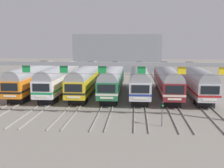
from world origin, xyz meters
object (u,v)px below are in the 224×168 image
(commuter_train_stainless, at_px, (195,80))
(yard_signal_mast, at_px, (162,109))
(commuter_train_silver, at_px, (139,79))
(commuter_train_maroon, at_px, (167,79))
(commuter_train_yellow, at_px, (86,78))
(commuter_train_white, at_px, (60,78))
(commuter_train_green, at_px, (112,78))
(commuter_train_orange, at_px, (34,78))
(catenary_gantry, at_px, (102,71))

(commuter_train_stainless, bearing_deg, yard_signal_mast, -112.52)
(commuter_train_silver, relative_size, commuter_train_maroon, 1.00)
(commuter_train_yellow, bearing_deg, commuter_train_silver, 0.00)
(commuter_train_white, distance_m, commuter_train_yellow, 4.30)
(commuter_train_silver, xyz_separation_m, commuter_train_maroon, (4.30, 0.00, 0.00))
(commuter_train_white, height_order, commuter_train_silver, commuter_train_silver)
(commuter_train_green, bearing_deg, yard_signal_mast, -67.48)
(commuter_train_white, bearing_deg, commuter_train_orange, 179.94)
(commuter_train_white, height_order, commuter_train_maroon, commuter_train_maroon)
(catenary_gantry, relative_size, yard_signal_mast, 11.99)
(commuter_train_stainless, height_order, catenary_gantry, catenary_gantry)
(catenary_gantry, bearing_deg, yard_signal_mast, -17.65)
(commuter_train_silver, height_order, yard_signal_mast, commuter_train_silver)
(commuter_train_silver, distance_m, commuter_train_maroon, 4.30)
(catenary_gantry, height_order, yard_signal_mast, catenary_gantry)
(commuter_train_white, xyz_separation_m, yard_signal_mast, (15.05, -15.55, -0.87))
(commuter_train_orange, bearing_deg, commuter_train_silver, 0.00)
(commuter_train_orange, distance_m, commuter_train_stainless, 25.79)
(commuter_train_orange, relative_size, commuter_train_yellow, 1.00)
(commuter_train_maroon, xyz_separation_m, yard_signal_mast, (-2.15, -15.55, -0.87))
(commuter_train_maroon, bearing_deg, commuter_train_silver, 180.00)
(commuter_train_green, bearing_deg, commuter_train_silver, 0.00)
(commuter_train_green, distance_m, yard_signal_mast, 16.86)
(catenary_gantry, bearing_deg, commuter_train_silver, 72.34)
(commuter_train_stainless, relative_size, catenary_gantry, 0.58)
(commuter_train_maroon, relative_size, catenary_gantry, 0.58)
(commuter_train_orange, bearing_deg, commuter_train_stainless, 0.00)
(commuter_train_orange, distance_m, commuter_train_maroon, 21.49)
(commuter_train_orange, bearing_deg, yard_signal_mast, -38.79)
(commuter_train_white, xyz_separation_m, catenary_gantry, (8.60, -13.49, 2.77))
(commuter_train_silver, bearing_deg, commuter_train_orange, 180.00)
(commuter_train_silver, height_order, catenary_gantry, catenary_gantry)
(commuter_train_silver, bearing_deg, yard_signal_mast, -82.13)
(commuter_train_orange, xyz_separation_m, commuter_train_green, (12.90, 0.00, 0.00))
(commuter_train_maroon, bearing_deg, commuter_train_yellow, 180.00)
(commuter_train_stainless, xyz_separation_m, yard_signal_mast, (-6.45, -15.55, -0.87))
(commuter_train_silver, bearing_deg, commuter_train_maroon, 0.00)
(commuter_train_green, height_order, commuter_train_silver, same)
(commuter_train_white, xyz_separation_m, commuter_train_yellow, (4.30, 0.00, 0.00))
(commuter_train_yellow, relative_size, yard_signal_mast, 6.98)
(commuter_train_yellow, height_order, commuter_train_green, same)
(commuter_train_green, height_order, commuter_train_maroon, same)
(commuter_train_yellow, bearing_deg, commuter_train_white, -179.94)
(commuter_train_orange, height_order, commuter_train_white, commuter_train_orange)
(commuter_train_yellow, height_order, commuter_train_silver, same)
(commuter_train_maroon, bearing_deg, commuter_train_stainless, 0.00)
(catenary_gantry, distance_m, yard_signal_mast, 7.68)
(commuter_train_green, xyz_separation_m, commuter_train_silver, (4.30, 0.00, 0.00))
(commuter_train_stainless, bearing_deg, catenary_gantry, -133.69)
(commuter_train_green, bearing_deg, catenary_gantry, -90.00)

